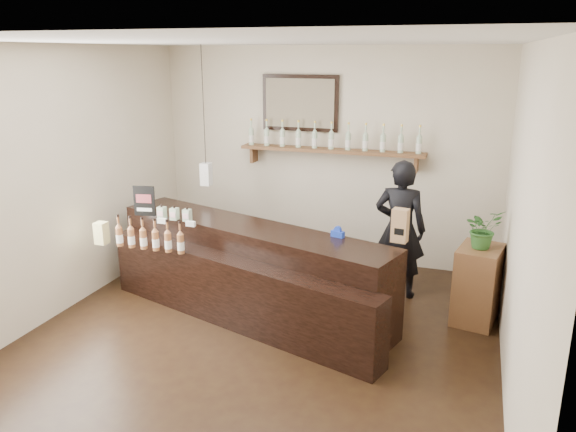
# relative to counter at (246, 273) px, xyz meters

# --- Properties ---
(ground) EXTENTS (5.00, 5.00, 0.00)m
(ground) POSITION_rel_counter_xyz_m (0.35, -0.58, -0.44)
(ground) COLOR black
(ground) RESTS_ON ground
(room_shell) EXTENTS (5.00, 5.00, 5.00)m
(room_shell) POSITION_rel_counter_xyz_m (0.35, -0.58, 1.26)
(room_shell) COLOR beige
(room_shell) RESTS_ON ground
(back_wall_decor) EXTENTS (2.66, 0.96, 1.69)m
(back_wall_decor) POSITION_rel_counter_xyz_m (0.20, 1.80, 1.32)
(back_wall_decor) COLOR brown
(back_wall_decor) RESTS_ON ground
(counter) EXTENTS (3.37, 1.89, 1.10)m
(counter) POSITION_rel_counter_xyz_m (0.00, 0.00, 0.00)
(counter) COLOR black
(counter) RESTS_ON ground
(promo_sign) EXTENTS (0.24, 0.06, 0.34)m
(promo_sign) POSITION_rel_counter_xyz_m (-1.26, 0.10, 0.67)
(promo_sign) COLOR black
(promo_sign) RESTS_ON counter
(paper_bag) EXTENTS (0.17, 0.13, 0.33)m
(paper_bag) POSITION_rel_counter_xyz_m (1.59, 0.10, 0.66)
(paper_bag) COLOR #9C734B
(paper_bag) RESTS_ON counter
(tape_dispenser) EXTENTS (0.14, 0.09, 0.11)m
(tape_dispenser) POSITION_rel_counter_xyz_m (0.98, 0.05, 0.54)
(tape_dispenser) COLOR #1732A5
(tape_dispenser) RESTS_ON counter
(side_cabinet) EXTENTS (0.50, 0.62, 0.81)m
(side_cabinet) POSITION_rel_counter_xyz_m (2.35, 0.56, -0.04)
(side_cabinet) COLOR brown
(side_cabinet) RESTS_ON ground
(potted_plant) EXTENTS (0.48, 0.47, 0.40)m
(potted_plant) POSITION_rel_counter_xyz_m (2.35, 0.56, 0.57)
(potted_plant) COLOR #2F6528
(potted_plant) RESTS_ON side_cabinet
(shopkeeper) EXTENTS (0.67, 0.46, 1.79)m
(shopkeeper) POSITION_rel_counter_xyz_m (1.48, 0.97, 0.46)
(shopkeeper) COLOR black
(shopkeeper) RESTS_ON ground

